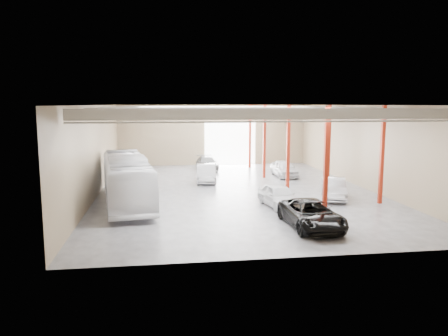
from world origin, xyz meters
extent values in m
cube|color=#45454A|center=(0.00, 0.00, 0.00)|extent=(22.00, 32.00, 0.01)
cube|color=#A8A8A3|center=(0.00, 0.00, 7.00)|extent=(22.00, 32.00, 0.12)
cube|color=#766149|center=(0.00, 16.00, 3.50)|extent=(22.00, 0.12, 7.00)
cube|color=#766149|center=(0.00, -16.00, 3.50)|extent=(22.00, 0.12, 7.00)
cube|color=#766149|center=(-11.00, 0.00, 3.50)|extent=(0.12, 32.00, 7.00)
cube|color=#766149|center=(11.00, 0.00, 3.50)|extent=(0.12, 32.00, 7.00)
cube|color=white|center=(2.00, 15.85, 2.50)|extent=(6.00, 0.20, 5.00)
cube|color=maroon|center=(3.80, -10.00, 3.50)|extent=(0.25, 0.25, 7.00)
cube|color=maroon|center=(3.80, -2.00, 3.50)|extent=(0.25, 0.25, 7.00)
cube|color=maroon|center=(3.80, 6.00, 3.50)|extent=(0.25, 0.25, 7.00)
cube|color=maroon|center=(3.80, 13.00, 3.50)|extent=(0.25, 0.25, 7.00)
cube|color=maroon|center=(9.50, -6.00, 3.50)|extent=(0.25, 0.25, 7.00)
cube|color=maroon|center=(9.50, 4.00, 3.50)|extent=(0.25, 0.25, 7.00)
cube|color=beige|center=(0.00, -12.00, 6.55)|extent=(21.60, 0.15, 0.60)
cube|color=beige|center=(0.00, -12.00, 6.15)|extent=(21.60, 0.10, 0.10)
cube|color=beige|center=(0.00, -6.00, 6.55)|extent=(21.60, 0.15, 0.60)
cube|color=beige|center=(0.00, -6.00, 6.15)|extent=(21.60, 0.10, 0.10)
cube|color=beige|center=(0.00, 0.00, 6.55)|extent=(21.60, 0.15, 0.60)
cube|color=beige|center=(0.00, 0.00, 6.15)|extent=(21.60, 0.10, 0.10)
cube|color=beige|center=(0.00, 6.00, 6.55)|extent=(21.60, 0.15, 0.60)
cube|color=beige|center=(0.00, 6.00, 6.15)|extent=(21.60, 0.10, 0.10)
cube|color=beige|center=(0.00, 12.00, 6.55)|extent=(21.60, 0.15, 0.60)
cube|color=beige|center=(0.00, 12.00, 6.15)|extent=(21.60, 0.10, 0.10)
imported|color=white|center=(-8.50, -3.43, 1.74)|extent=(4.66, 12.81, 3.49)
imported|color=black|center=(2.50, -11.31, 0.79)|extent=(2.78, 5.77, 1.59)
imported|color=silver|center=(2.03, -6.00, 0.79)|extent=(2.46, 4.82, 1.57)
imported|color=silver|center=(-2.00, 4.50, 0.81)|extent=(2.07, 5.03, 1.62)
imported|color=gray|center=(-1.14, 12.00, 0.71)|extent=(2.24, 5.01, 1.43)
imported|color=silver|center=(6.78, -4.07, 0.80)|extent=(3.12, 5.12, 1.59)
imported|color=silver|center=(5.91, 6.36, 0.80)|extent=(1.96, 4.75, 1.61)
camera|label=1|loc=(-5.93, -34.83, 7.07)|focal=35.00mm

